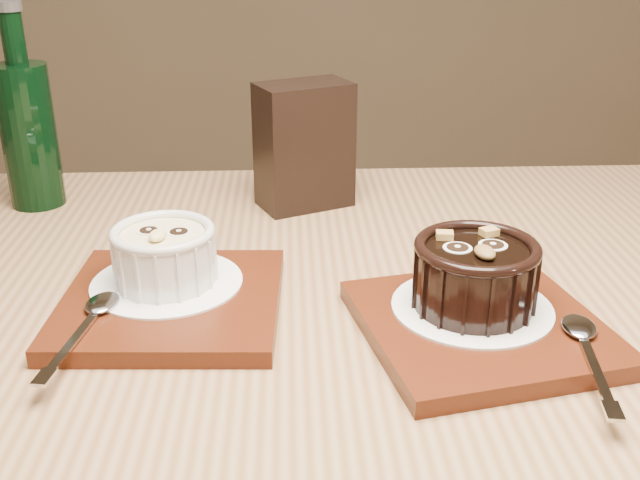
# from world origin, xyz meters

# --- Properties ---
(table) EXTENTS (1.21, 0.82, 0.75)m
(table) POSITION_xyz_m (-0.10, -0.09, 0.66)
(table) COLOR brown
(table) RESTS_ON ground
(tray_left) EXTENTS (0.19, 0.19, 0.01)m
(tray_left) POSITION_xyz_m (-0.22, -0.06, 0.76)
(tray_left) COLOR #4D1D0C
(tray_left) RESTS_ON table
(doily_left) EXTENTS (0.13, 0.13, 0.00)m
(doily_left) POSITION_xyz_m (-0.22, -0.04, 0.77)
(doily_left) COLOR white
(doily_left) RESTS_ON tray_left
(ramekin_white) EXTENTS (0.09, 0.09, 0.05)m
(ramekin_white) POSITION_xyz_m (-0.22, -0.04, 0.79)
(ramekin_white) COLOR silver
(ramekin_white) RESTS_ON doily_left
(spoon_left) EXTENTS (0.05, 0.14, 0.01)m
(spoon_left) POSITION_xyz_m (-0.28, -0.11, 0.77)
(spoon_left) COLOR #B4B6BD
(spoon_left) RESTS_ON tray_left
(tray_right) EXTENTS (0.21, 0.21, 0.01)m
(tray_right) POSITION_xyz_m (0.03, -0.12, 0.76)
(tray_right) COLOR #4D1D0C
(tray_right) RESTS_ON table
(doily_right) EXTENTS (0.13, 0.13, 0.00)m
(doily_right) POSITION_xyz_m (0.03, -0.10, 0.77)
(doily_right) COLOR white
(doily_right) RESTS_ON tray_right
(ramekin_dark) EXTENTS (0.10, 0.10, 0.06)m
(ramekin_dark) POSITION_xyz_m (0.03, -0.10, 0.80)
(ramekin_dark) COLOR black
(ramekin_dark) RESTS_ON doily_right
(spoon_right) EXTENTS (0.05, 0.14, 0.01)m
(spoon_right) POSITION_xyz_m (0.10, -0.17, 0.77)
(spoon_right) COLOR #B4B6BD
(spoon_right) RESTS_ON tray_right
(condiment_stand) EXTENTS (0.12, 0.09, 0.14)m
(condiment_stand) POSITION_xyz_m (-0.09, 0.18, 0.82)
(condiment_stand) COLOR black
(condiment_stand) RESTS_ON table
(green_bottle) EXTENTS (0.06, 0.06, 0.22)m
(green_bottle) POSITION_xyz_m (-0.40, 0.20, 0.84)
(green_bottle) COLOR black
(green_bottle) RESTS_ON table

